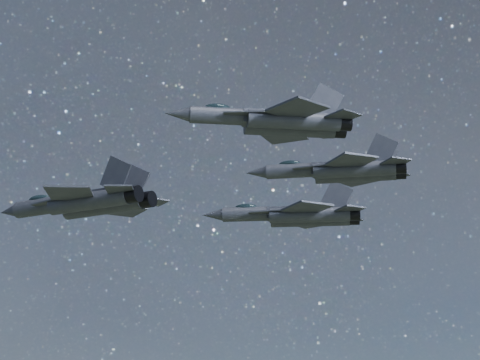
# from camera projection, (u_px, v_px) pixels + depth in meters

# --- Properties ---
(jet_lead) EXTENTS (19.00, 12.55, 4.86)m
(jet_lead) POSITION_uv_depth(u_px,v_px,m) (85.00, 202.00, 77.64)
(jet_lead) COLOR #32343E
(jet_left) EXTENTS (18.61, 13.29, 4.76)m
(jet_left) POSITION_uv_depth(u_px,v_px,m) (297.00, 215.00, 90.93)
(jet_left) COLOR #32343E
(jet_right) EXTENTS (15.45, 10.52, 3.88)m
(jet_right) POSITION_uv_depth(u_px,v_px,m) (277.00, 121.00, 63.29)
(jet_right) COLOR #32343E
(jet_slot) EXTENTS (15.80, 11.14, 4.00)m
(jet_slot) POSITION_uv_depth(u_px,v_px,m) (341.00, 170.00, 75.19)
(jet_slot) COLOR #32343E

